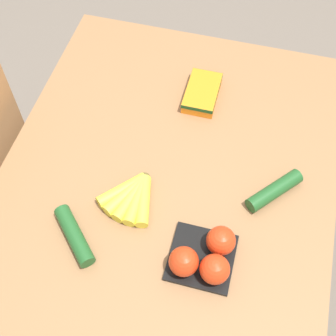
{
  "coord_description": "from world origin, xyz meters",
  "views": [
    {
      "loc": [
        -0.72,
        -0.19,
        1.95
      ],
      "look_at": [
        0.0,
        0.0,
        0.81
      ],
      "focal_mm": 50.0,
      "sensor_mm": 36.0,
      "label": 1
    }
  ],
  "objects_px": {
    "banana_bunch": "(132,196)",
    "carrot_bag": "(202,92)",
    "cucumber_far": "(274,191)",
    "tomato_pack": "(206,257)",
    "cucumber_near": "(74,235)"
  },
  "relations": [
    {
      "from": "carrot_bag",
      "to": "cucumber_near",
      "type": "height_order",
      "value": "cucumber_near"
    },
    {
      "from": "cucumber_far",
      "to": "tomato_pack",
      "type": "bearing_deg",
      "value": 150.15
    },
    {
      "from": "banana_bunch",
      "to": "cucumber_far",
      "type": "distance_m",
      "value": 0.41
    },
    {
      "from": "carrot_bag",
      "to": "cucumber_near",
      "type": "distance_m",
      "value": 0.63
    },
    {
      "from": "tomato_pack",
      "to": "cucumber_far",
      "type": "relative_size",
      "value": 1.03
    },
    {
      "from": "cucumber_near",
      "to": "cucumber_far",
      "type": "bearing_deg",
      "value": -61.17
    },
    {
      "from": "banana_bunch",
      "to": "cucumber_near",
      "type": "distance_m",
      "value": 0.19
    },
    {
      "from": "tomato_pack",
      "to": "carrot_bag",
      "type": "height_order",
      "value": "tomato_pack"
    },
    {
      "from": "banana_bunch",
      "to": "cucumber_far",
      "type": "bearing_deg",
      "value": -72.95
    },
    {
      "from": "cucumber_near",
      "to": "carrot_bag",
      "type": "bearing_deg",
      "value": -20.71
    },
    {
      "from": "banana_bunch",
      "to": "carrot_bag",
      "type": "distance_m",
      "value": 0.44
    },
    {
      "from": "carrot_bag",
      "to": "cucumber_near",
      "type": "xyz_separation_m",
      "value": [
        -0.59,
        0.22,
        -0.0
      ]
    },
    {
      "from": "tomato_pack",
      "to": "carrot_bag",
      "type": "relative_size",
      "value": 1.0
    },
    {
      "from": "banana_bunch",
      "to": "cucumber_near",
      "type": "height_order",
      "value": "cucumber_near"
    },
    {
      "from": "carrot_bag",
      "to": "cucumber_far",
      "type": "height_order",
      "value": "cucumber_far"
    }
  ]
}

